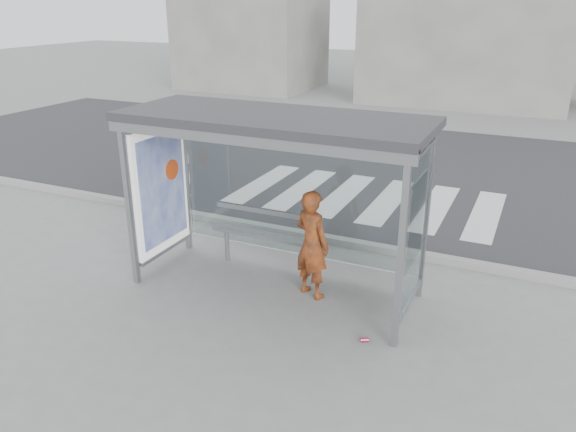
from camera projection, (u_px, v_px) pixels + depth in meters
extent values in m
plane|color=slate|center=(275.00, 289.00, 8.40)|extent=(80.00, 80.00, 0.00)
cube|color=#2D2D30|center=(395.00, 168.00, 14.32)|extent=(30.00, 10.00, 0.01)
cube|color=gray|center=(323.00, 238.00, 10.03)|extent=(30.00, 0.18, 0.12)
cube|color=silver|center=(263.00, 183.00, 13.18)|extent=(0.55, 3.00, 0.00)
cube|color=silver|center=(302.00, 189.00, 12.79)|extent=(0.55, 3.00, 0.00)
cube|color=silver|center=(344.00, 195.00, 12.40)|extent=(0.55, 3.00, 0.00)
cube|color=silver|center=(388.00, 201.00, 12.01)|extent=(0.55, 3.00, 0.00)
cube|color=silver|center=(435.00, 208.00, 11.62)|extent=(0.55, 3.00, 0.00)
cube|color=silver|center=(485.00, 215.00, 11.23)|extent=(0.55, 3.00, 0.00)
cube|color=gray|center=(129.00, 206.00, 8.14)|extent=(0.08, 0.08, 2.50)
cube|color=gray|center=(401.00, 255.00, 6.57)|extent=(0.08, 0.08, 2.50)
cube|color=gray|center=(185.00, 179.00, 9.32)|extent=(0.08, 0.08, 2.50)
cube|color=gray|center=(426.00, 216.00, 7.76)|extent=(0.08, 0.08, 2.50)
cube|color=#2D2D30|center=(273.00, 119.00, 7.47)|extent=(4.25, 1.65, 0.12)
cube|color=gray|center=(246.00, 139.00, 6.87)|extent=(4.25, 0.06, 0.18)
cube|color=white|center=(294.00, 193.00, 8.52)|extent=(3.80, 0.02, 2.00)
cube|color=white|center=(159.00, 189.00, 8.71)|extent=(0.15, 1.25, 2.00)
cube|color=#3146B3|center=(163.00, 189.00, 8.68)|extent=(0.01, 1.10, 1.70)
cylinder|color=#CE4112|center=(172.00, 170.00, 8.79)|extent=(0.02, 0.32, 0.32)
cube|color=white|center=(415.00, 230.00, 7.15)|extent=(0.03, 1.25, 2.00)
cube|color=beige|center=(414.00, 221.00, 7.17)|extent=(0.03, 0.86, 1.16)
cube|color=slate|center=(251.00, 22.00, 26.45)|extent=(6.00, 5.00, 6.00)
cube|color=slate|center=(469.00, 39.00, 22.72)|extent=(8.00, 5.00, 5.00)
imported|color=orange|center=(312.00, 244.00, 7.95)|extent=(0.69, 0.58, 1.61)
cube|color=slate|center=(266.00, 236.00, 8.85)|extent=(1.85, 0.23, 0.05)
cylinder|color=slate|center=(227.00, 245.00, 9.24)|extent=(0.07, 0.07, 0.54)
cylinder|color=slate|center=(307.00, 261.00, 8.67)|extent=(0.07, 0.07, 0.54)
cube|color=slate|center=(268.00, 212.00, 8.79)|extent=(1.85, 0.04, 0.06)
cylinder|color=#C3395D|center=(364.00, 340.00, 7.09)|extent=(0.12, 0.10, 0.06)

